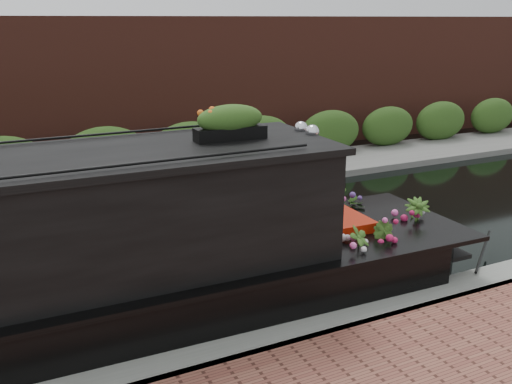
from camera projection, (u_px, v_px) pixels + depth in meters
name	position (u px, v px, depth m)	size (l,w,h in m)	color
ground	(172.00, 258.00, 9.77)	(80.00, 80.00, 0.00)	black
near_bank_coping	(257.00, 356.00, 6.93)	(40.00, 0.60, 0.50)	gray
far_bank_path	(116.00, 193.00, 13.37)	(40.00, 2.40, 0.34)	slate
far_hedge	(107.00, 184.00, 14.14)	(40.00, 1.10, 2.80)	#2B4C19
far_brick_wall	(91.00, 165.00, 15.94)	(40.00, 1.00, 8.00)	#54261C
rope_fender	(428.00, 248.00, 9.75)	(0.35, 0.35, 0.46)	brown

